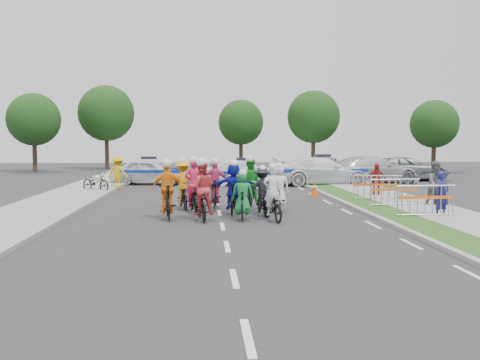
{
  "coord_description": "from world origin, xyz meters",
  "views": [
    {
      "loc": [
        -0.58,
        -15.84,
        2.61
      ],
      "look_at": [
        0.81,
        3.96,
        1.1
      ],
      "focal_mm": 40.0,
      "sensor_mm": 36.0,
      "label": 1
    }
  ],
  "objects": [
    {
      "name": "rider_3",
      "position": [
        -1.73,
        1.68,
        0.76
      ],
      "size": [
        1.04,
        1.94,
        1.99
      ],
      "rotation": [
        0.0,
        0.0,
        3.26
      ],
      "color": "black",
      "rests_on": "ground"
    },
    {
      "name": "civilian_sedan",
      "position": [
        9.56,
        15.44,
        0.8
      ],
      "size": [
        5.82,
        3.16,
        1.6
      ],
      "primitive_type": "imported",
      "rotation": [
        0.0,
        0.0,
        1.74
      ],
      "color": "#B0B1B6",
      "rests_on": "ground"
    },
    {
      "name": "rider_2",
      "position": [
        -0.63,
        1.38,
        0.74
      ],
      "size": [
        0.91,
        2.04,
        2.02
      ],
      "rotation": [
        0.0,
        0.0,
        3.25
      ],
      "color": "black",
      "rests_on": "ground"
    },
    {
      "name": "rider_4",
      "position": [
        1.46,
        2.45,
        0.68
      ],
      "size": [
        1.0,
        1.74,
        1.73
      ],
      "rotation": [
        0.0,
        0.0,
        3.22
      ],
      "color": "black",
      "rests_on": "ground"
    },
    {
      "name": "barrier_2",
      "position": [
        6.7,
        5.98,
        0.56
      ],
      "size": [
        2.05,
        0.77,
        1.12
      ],
      "primitive_type": null,
      "rotation": [
        0.0,
        0.0,
        -0.14
      ],
      "color": "#A5A8AD",
      "rests_on": "ground"
    },
    {
      "name": "barrier_1",
      "position": [
        6.7,
        3.88,
        0.56
      ],
      "size": [
        2.04,
        0.7,
        1.12
      ],
      "primitive_type": null,
      "rotation": [
        0.0,
        0.0,
        0.1
      ],
      "color": "#A5A8AD",
      "rests_on": "ground"
    },
    {
      "name": "tree_1",
      "position": [
        9.0,
        30.0,
        4.54
      ],
      "size": [
        4.55,
        4.55,
        6.82
      ],
      "color": "#382619",
      "rests_on": "ground"
    },
    {
      "name": "sidewalk_right",
      "position": [
        7.6,
        5.0,
        0.07
      ],
      "size": [
        2.4,
        60.0,
        0.13
      ],
      "primitive_type": "cube",
      "color": "gray",
      "rests_on": "ground"
    },
    {
      "name": "police_car_0",
      "position": [
        -3.69,
        15.42,
        0.73
      ],
      "size": [
        4.49,
        2.27,
        1.47
      ],
      "primitive_type": "imported",
      "rotation": [
        0.0,
        0.0,
        1.44
      ],
      "color": "white",
      "rests_on": "ground"
    },
    {
      "name": "rider_9",
      "position": [
        -0.1,
        4.42,
        0.73
      ],
      "size": [
        0.98,
        1.85,
        1.9
      ],
      "rotation": [
        0.0,
        0.0,
        3.06
      ],
      "color": "black",
      "rests_on": "ground"
    },
    {
      "name": "tree_4",
      "position": [
        3.0,
        34.0,
        4.19
      ],
      "size": [
        4.2,
        4.2,
        6.3
      ],
      "color": "#382619",
      "rests_on": "ground"
    },
    {
      "name": "cone_0",
      "position": [
        4.48,
        8.0,
        0.34
      ],
      "size": [
        0.4,
        0.4,
        0.7
      ],
      "color": "#F24C0C",
      "rests_on": "ground"
    },
    {
      "name": "spectator_2",
      "position": [
        7.17,
        7.49,
        0.77
      ],
      "size": [
        0.94,
        0.5,
        1.54
      ],
      "primitive_type": "imported",
      "rotation": [
        0.0,
        0.0,
        -0.14
      ],
      "color": "maroon",
      "rests_on": "ground"
    },
    {
      "name": "police_car_1",
      "position": [
        1.77,
        14.34,
        0.71
      ],
      "size": [
        4.3,
        1.54,
        1.41
      ],
      "primitive_type": "imported",
      "rotation": [
        0.0,
        0.0,
        1.58
      ],
      "color": "white",
      "rests_on": "ground"
    },
    {
      "name": "parked_bike",
      "position": [
        -5.91,
        11.14,
        0.5
      ],
      "size": [
        1.89,
        1.72,
        1.0
      ],
      "primitive_type": "imported",
      "rotation": [
        0.0,
        0.0,
        0.88
      ],
      "color": "black",
      "rests_on": "ground"
    },
    {
      "name": "rider_8",
      "position": [
        1.17,
        4.08,
        0.74
      ],
      "size": [
        1.01,
        2.07,
        2.02
      ],
      "rotation": [
        0.0,
        0.0,
        2.97
      ],
      "color": "black",
      "rests_on": "ground"
    },
    {
      "name": "rider_7",
      "position": [
        2.17,
        3.35,
        0.7
      ],
      "size": [
        0.78,
        1.73,
        1.79
      ],
      "rotation": [
        0.0,
        0.0,
        3.07
      ],
      "color": "black",
      "rests_on": "ground"
    },
    {
      "name": "cone_1",
      "position": [
        6.99,
        13.37,
        0.34
      ],
      "size": [
        0.4,
        0.4,
        0.7
      ],
      "color": "#F24C0C",
      "rests_on": "ground"
    },
    {
      "name": "spectator_0",
      "position": [
        7.34,
        1.27,
        0.78
      ],
      "size": [
        0.66,
        0.53,
        1.57
      ],
      "primitive_type": "imported",
      "rotation": [
        0.0,
        0.0,
        0.31
      ],
      "color": "navy",
      "rests_on": "ground"
    },
    {
      "name": "civilian_suv",
      "position": [
        12.34,
        17.3,
        0.75
      ],
      "size": [
        5.54,
        2.79,
        1.5
      ],
      "primitive_type": "imported",
      "rotation": [
        0.0,
        0.0,
        1.63
      ],
      "color": "gray",
      "rests_on": "ground"
    },
    {
      "name": "curb_right",
      "position": [
        5.1,
        5.0,
        0.06
      ],
      "size": [
        0.2,
        60.0,
        0.12
      ],
      "primitive_type": "cube",
      "color": "gray",
      "rests_on": "ground"
    },
    {
      "name": "spectator_1",
      "position": [
        8.3,
        3.83,
        0.89
      ],
      "size": [
        0.97,
        0.81,
        1.79
      ],
      "primitive_type": "imported",
      "rotation": [
        0.0,
        0.0,
        0.17
      ],
      "color": "#545459",
      "rests_on": "ground"
    },
    {
      "name": "rider_10",
      "position": [
        -1.35,
        4.38,
        0.75
      ],
      "size": [
        1.17,
        2.0,
        1.95
      ],
      "rotation": [
        0.0,
        0.0,
        3.31
      ],
      "color": "black",
      "rests_on": "ground"
    },
    {
      "name": "sidewalk_left",
      "position": [
        -6.5,
        5.0,
        0.07
      ],
      "size": [
        3.0,
        60.0,
        0.13
      ],
      "primitive_type": "cube",
      "color": "gray",
      "rests_on": "ground"
    },
    {
      "name": "rider_1",
      "position": [
        0.7,
        1.3,
        0.65
      ],
      "size": [
        0.73,
        1.61,
        1.66
      ],
      "rotation": [
        0.0,
        0.0,
        3.05
      ],
      "color": "black",
      "rests_on": "ground"
    },
    {
      "name": "tree_2",
      "position": [
        18.0,
        26.0,
        3.83
      ],
      "size": [
        3.85,
        3.85,
        5.77
      ],
      "color": "#382619",
      "rests_on": "ground"
    },
    {
      "name": "ground",
      "position": [
        0.0,
        0.0,
        0.0
      ],
      "size": [
        90.0,
        90.0,
        0.0
      ],
      "primitive_type": "plane",
      "color": "#28282B",
      "rests_on": "ground"
    },
    {
      "name": "rider_0",
      "position": [
        1.64,
        1.1,
        0.62
      ],
      "size": [
        0.94,
        1.91,
        1.87
      ],
      "rotation": [
        0.0,
        0.0,
        3.31
      ],
      "color": "black",
      "rests_on": "ground"
    },
    {
      "name": "marshal_hiviz",
      "position": [
        -5.03,
        12.57,
        0.86
      ],
      "size": [
        1.26,
        0.96,
        1.73
      ],
      "primitive_type": "imported",
      "rotation": [
        0.0,
        0.0,
        2.82
      ],
      "color": "#DEAA0B",
      "rests_on": "ground"
    },
    {
      "name": "barrier_0",
      "position": [
        6.7,
        1.08,
        0.56
      ],
      "size": [
        2.02,
        0.6,
        1.12
      ],
      "primitive_type": null,
      "rotation": [
        0.0,
        0.0,
        0.05
      ],
      "color": "#A5A8AD",
      "rests_on": "ground"
    },
    {
      "name": "rider_6",
      "position": [
        -0.92,
        3.3,
        0.66
      ],
      "size": [
        0.93,
        2.05,
        2.02
      ],
      "rotation": [
        0.0,
        0.0,
        3.26
      ],
      "color": "black",
      "rests_on": "ground"
    },
    {
      "name": "tree_0",
      "position": [
        -14.0,
        28.0,
        4.19
      ],
      "size": [
        4.2,
        4.2,
        6.3
      ],
      "color": "#382619",
      "rests_on": "ground"
    },
    {
      "name": "rider_5",
      "position": [
        0.49,
        2.68,
        0.8
      ],
      "size": [
        1.57,
        1.87,
        1.9
      ],
      "rotation": [
        0.0,
        0.0,
        3.0
      ],
      "color": "black",
      "rests_on": "ground"
    },
    {
      "name": "grass_strip",
      "position": [
        5.8,
        5.0,
        0.06
      ],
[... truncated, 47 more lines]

